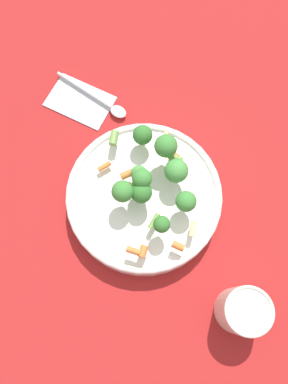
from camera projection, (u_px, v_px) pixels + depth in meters
ground_plane at (144, 201)px, 0.73m from camera, size 3.00×3.00×0.00m
bowl at (144, 197)px, 0.70m from camera, size 0.29×0.29×0.05m
pasta_salad at (155, 176)px, 0.65m from camera, size 0.25×0.15×0.08m
cup at (243, 311)px, 0.63m from camera, size 0.08×0.08×0.09m
napkin at (80, 101)px, 0.79m from camera, size 0.16×0.16×0.01m
spoon at (104, 102)px, 0.78m from camera, size 0.15×0.12×0.01m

